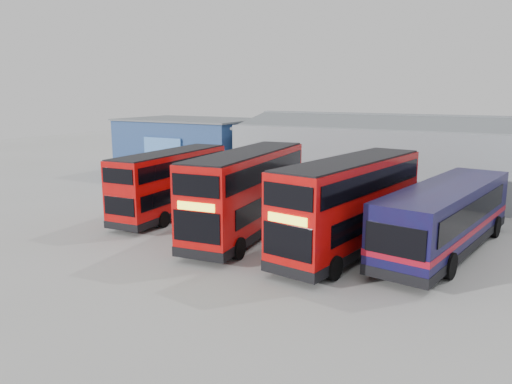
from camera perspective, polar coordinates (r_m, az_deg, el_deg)
name	(u,v)px	position (r m, az deg, el deg)	size (l,w,h in m)	color
ground_plane	(204,248)	(24.92, -5.97, -6.39)	(120.00, 120.00, 0.00)	#9B9B96
office_block	(191,146)	(46.79, -7.42, 5.20)	(12.30, 8.32, 5.12)	navy
maintenance_shed	(445,159)	(40.07, 20.75, 3.54)	(30.50, 12.00, 5.89)	gray
double_decker_left	(171,184)	(30.99, -9.68, 0.87)	(2.91, 9.65, 4.03)	red
double_decker_centre	(247,194)	(26.35, -1.06, -0.27)	(3.70, 10.93, 4.54)	red
double_decker_right	(350,207)	(24.03, 10.69, -1.65)	(4.07, 10.91, 4.51)	red
single_decker_blue	(445,219)	(25.39, 20.84, -2.93)	(4.62, 12.38, 3.29)	#0E0F3D
panel_van	(155,168)	(43.94, -11.49, 2.76)	(2.74, 4.90, 2.02)	silver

